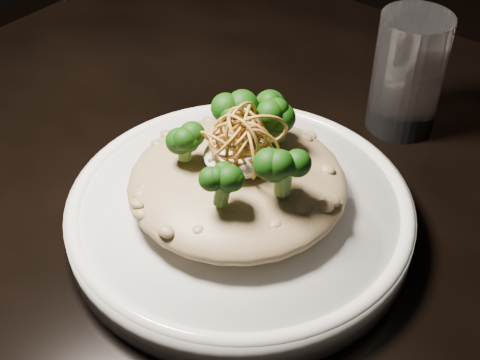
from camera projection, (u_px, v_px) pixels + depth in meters
The scene contains 7 objects.
table at pixel (333, 306), 0.62m from camera, with size 1.10×0.80×0.75m.
plate at pixel (240, 215), 0.58m from camera, with size 0.29×0.29×0.03m, color white.
risotto at pixel (237, 182), 0.55m from camera, with size 0.18×0.18×0.04m, color brown.
broccoli at pixel (236, 143), 0.52m from camera, with size 0.13×0.13×0.05m, color black, non-canonical shape.
cheese at pixel (239, 155), 0.54m from camera, with size 0.06×0.06×0.02m, color white.
shallots at pixel (243, 132), 0.52m from camera, with size 0.06×0.06×0.04m, color brown, non-canonical shape.
drinking_glass at pixel (408, 74), 0.66m from camera, with size 0.07×0.07×0.12m, color white.
Camera 1 is at (0.18, -0.36, 1.17)m, focal length 50.00 mm.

